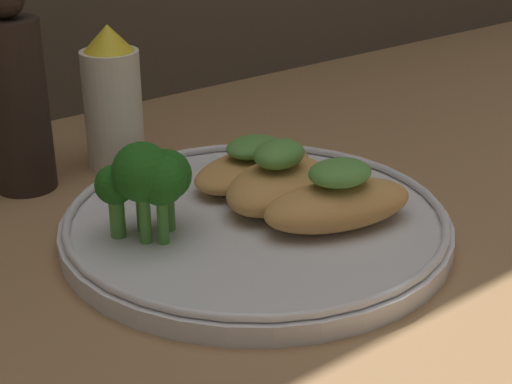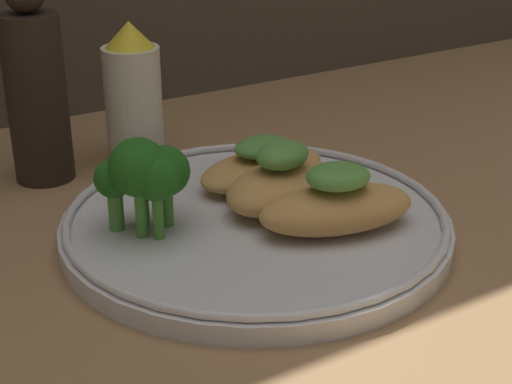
% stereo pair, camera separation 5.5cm
% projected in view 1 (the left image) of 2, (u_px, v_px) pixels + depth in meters
% --- Properties ---
extents(ground_plane, '(1.80, 1.80, 0.01)m').
position_uv_depth(ground_plane, '(256.00, 241.00, 0.57)').
color(ground_plane, '#936D47').
extents(plate, '(0.28, 0.28, 0.02)m').
position_uv_depth(plate, '(256.00, 222.00, 0.56)').
color(plate, silver).
rests_on(plate, ground_plane).
extents(grilled_meat_front, '(0.12, 0.08, 0.05)m').
position_uv_depth(grilled_meat_front, '(338.00, 201.00, 0.54)').
color(grilled_meat_front, tan).
rests_on(grilled_meat_front, plate).
extents(grilled_meat_middle, '(0.11, 0.09, 0.05)m').
position_uv_depth(grilled_meat_middle, '(279.00, 182.00, 0.57)').
color(grilled_meat_middle, tan).
rests_on(grilled_meat_middle, plate).
extents(grilled_meat_back, '(0.12, 0.07, 0.04)m').
position_uv_depth(grilled_meat_back, '(254.00, 166.00, 0.61)').
color(grilled_meat_back, tan).
rests_on(grilled_meat_back, plate).
extents(broccoli_bunch, '(0.06, 0.06, 0.07)m').
position_uv_depth(broccoli_bunch, '(148.00, 178.00, 0.52)').
color(broccoli_bunch, '#4C8E38').
rests_on(broccoli_bunch, plate).
extents(sauce_bottle, '(0.05, 0.05, 0.12)m').
position_uv_depth(sauce_bottle, '(113.00, 99.00, 0.67)').
color(sauce_bottle, silver).
rests_on(sauce_bottle, ground_plane).
extents(pepper_grinder, '(0.05, 0.05, 0.17)m').
position_uv_depth(pepper_grinder, '(16.00, 98.00, 0.61)').
color(pepper_grinder, black).
rests_on(pepper_grinder, ground_plane).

